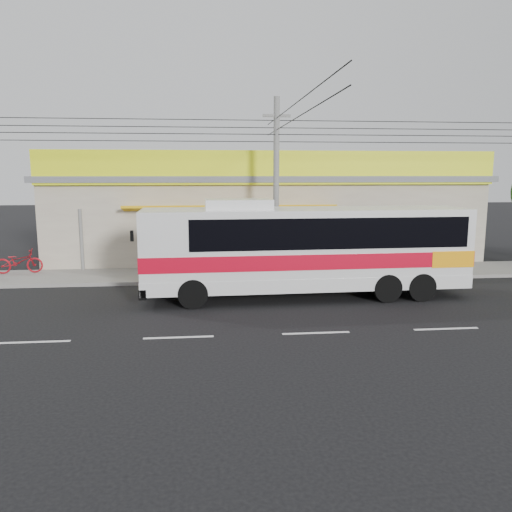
{
  "coord_description": "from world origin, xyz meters",
  "views": [
    {
      "loc": [
        -3.16,
        -16.33,
        4.65
      ],
      "look_at": [
        -1.32,
        2.0,
        1.58
      ],
      "focal_mm": 35.0,
      "sensor_mm": 36.0,
      "label": 1
    }
  ],
  "objects": [
    {
      "name": "lane_markings",
      "position": [
        0.0,
        -2.5,
        0.0
      ],
      "size": [
        50.0,
        0.12,
        0.01
      ],
      "primitive_type": null,
      "color": "silver",
      "rests_on": "ground"
    },
    {
      "name": "ground",
      "position": [
        0.0,
        0.0,
        0.0
      ],
      "size": [
        120.0,
        120.0,
        0.0
      ],
      "primitive_type": "plane",
      "color": "black",
      "rests_on": "ground"
    },
    {
      "name": "motorbike_red",
      "position": [
        -11.65,
        6.87,
        0.69
      ],
      "size": [
        2.12,
        0.96,
        1.08
      ],
      "primitive_type": "imported",
      "rotation": [
        0.0,
        0.0,
        1.69
      ],
      "color": "#9B0B14",
      "rests_on": "sidewalk"
    },
    {
      "name": "storefront_building",
      "position": [
        -0.01,
        11.54,
        2.3
      ],
      "size": [
        22.6,
        9.2,
        5.7
      ],
      "color": "#A79986",
      "rests_on": "ground"
    },
    {
      "name": "sidewalk",
      "position": [
        0.0,
        6.0,
        0.07
      ],
      "size": [
        30.0,
        3.2,
        0.15
      ],
      "primitive_type": "cube",
      "color": "gray",
      "rests_on": "ground"
    },
    {
      "name": "coach_bus",
      "position": [
        0.71,
        1.83,
        1.99
      ],
      "size": [
        12.11,
        2.84,
        3.71
      ],
      "rotation": [
        0.0,
        0.0,
        0.02
      ],
      "color": "silver",
      "rests_on": "ground"
    },
    {
      "name": "utility_pole",
      "position": [
        -0.12,
        5.21,
        6.45
      ],
      "size": [
        34.0,
        14.0,
        7.82
      ],
      "color": "slate",
      "rests_on": "ground"
    }
  ]
}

